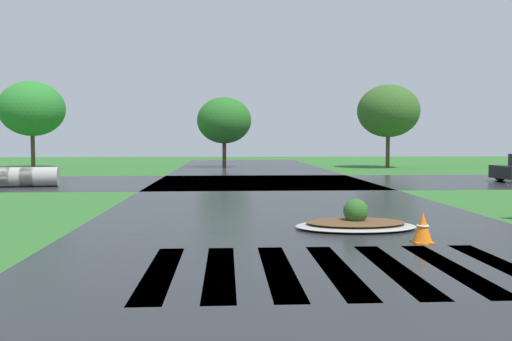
{
  "coord_description": "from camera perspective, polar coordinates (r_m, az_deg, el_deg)",
  "views": [
    {
      "loc": [
        -1.7,
        -2.93,
        2.0
      ],
      "look_at": [
        -0.78,
        13.42,
        1.05
      ],
      "focal_mm": 37.14,
      "sensor_mm": 36.0,
      "label": 1
    }
  ],
  "objects": [
    {
      "name": "crosswalk_stripes",
      "position": [
        8.4,
        8.68,
        -10.47
      ],
      "size": [
        5.85,
        3.43,
        0.01
      ],
      "color": "white",
      "rests_on": "ground"
    },
    {
      "name": "traffic_cone",
      "position": [
        10.84,
        17.51,
        -5.91
      ],
      "size": [
        0.39,
        0.39,
        0.61
      ],
      "color": "orange",
      "rests_on": "ground"
    },
    {
      "name": "asphalt_cross_road",
      "position": [
        25.3,
        0.64,
        -1.22
      ],
      "size": [
        90.0,
        9.16,
        0.01
      ],
      "primitive_type": "cube",
      "color": "#232628",
      "rests_on": "ground"
    },
    {
      "name": "background_treeline",
      "position": [
        38.07,
        1.71,
        6.18
      ],
      "size": [
        42.45,
        5.32,
        6.12
      ],
      "color": "#4C3823",
      "rests_on": "ground"
    },
    {
      "name": "asphalt_roadway",
      "position": [
        13.19,
        4.23,
        -5.4
      ],
      "size": [
        10.17,
        80.0,
        0.01
      ],
      "primitive_type": "cube",
      "color": "#232628",
      "rests_on": "ground"
    },
    {
      "name": "median_island",
      "position": [
        12.18,
        10.68,
        -5.51
      ],
      "size": [
        2.73,
        1.67,
        0.68
      ],
      "color": "#9E9B93",
      "rests_on": "ground"
    },
    {
      "name": "drainage_pipe_stack",
      "position": [
        24.69,
        -24.43,
        -0.65
      ],
      "size": [
        3.52,
        1.29,
        0.84
      ],
      "color": "#9E9B93",
      "rests_on": "ground"
    }
  ]
}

